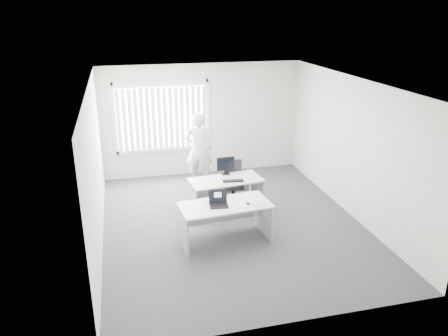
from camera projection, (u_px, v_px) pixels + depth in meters
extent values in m
plane|color=#48484F|center=(232.00, 224.00, 8.71)|extent=(6.00, 6.00, 0.00)
cube|color=silver|center=(202.00, 120.00, 10.95)|extent=(5.00, 0.02, 2.80)
cube|color=silver|center=(294.00, 233.00, 5.49)|extent=(5.00, 0.02, 2.80)
cube|color=silver|center=(95.00, 168.00, 7.66)|extent=(0.02, 6.00, 2.80)
cube|color=silver|center=(353.00, 148.00, 8.78)|extent=(0.02, 6.00, 2.80)
cube|color=white|center=(233.00, 83.00, 7.74)|extent=(5.00, 6.00, 0.02)
cube|color=silver|center=(162.00, 117.00, 10.64)|extent=(2.32, 0.06, 1.76)
cube|color=silver|center=(225.00, 205.00, 7.82)|extent=(1.70, 0.92, 0.03)
cube|color=#ABABAE|center=(183.00, 230.00, 7.71)|extent=(0.11, 0.70, 0.71)
cube|color=#ABABAE|center=(265.00, 217.00, 8.20)|extent=(0.11, 0.70, 0.71)
cube|color=silver|center=(226.00, 180.00, 9.11)|extent=(1.57, 0.87, 0.03)
cube|color=#ABABAE|center=(192.00, 200.00, 8.99)|extent=(0.11, 0.65, 0.66)
cube|color=#ABABAE|center=(257.00, 190.00, 9.47)|extent=(0.11, 0.65, 0.66)
cylinder|color=black|center=(233.00, 201.00, 9.63)|extent=(0.61, 0.61, 0.07)
cylinder|color=black|center=(233.00, 194.00, 9.57)|extent=(0.06, 0.06, 0.41)
cube|color=black|center=(233.00, 186.00, 9.49)|extent=(0.47, 0.47, 0.06)
cube|color=black|center=(233.00, 170.00, 9.57)|extent=(0.40, 0.11, 0.49)
imported|color=silver|center=(199.00, 149.00, 10.33)|extent=(0.77, 0.64, 1.80)
cube|color=white|center=(248.00, 203.00, 7.87)|extent=(0.34, 0.29, 0.00)
cube|color=white|center=(260.00, 204.00, 7.80)|extent=(0.22, 0.26, 0.01)
cube|color=black|center=(233.00, 181.00, 9.00)|extent=(0.44, 0.18, 0.02)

